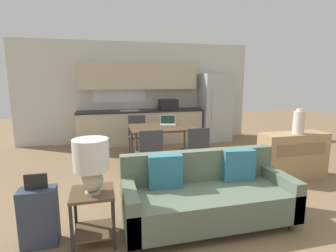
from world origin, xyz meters
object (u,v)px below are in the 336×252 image
object	(u,v)px
dining_chair_far_left	(137,133)
suitcase	(39,216)
refrigerator	(215,107)
couch	(206,195)
dining_table	(163,130)
dining_chair_near_right	(196,149)
credenza	(293,156)
vase	(299,122)
dining_chair_near_left	(150,152)
laptop	(168,122)
table_lamp	(91,161)
side_table	(93,208)

from	to	relation	value
dining_chair_far_left	suitcase	xyz separation A→B (m)	(-1.44, -3.17, -0.18)
refrigerator	couch	bearing A→B (deg)	-115.14
dining_table	dining_chair_near_right	size ratio (longest dim) A/B	1.47
credenza	vase	bearing A→B (deg)	-61.84
credenza	dining_chair_near_right	size ratio (longest dim) A/B	1.32
vase	dining_chair_near_right	size ratio (longest dim) A/B	0.48
couch	dining_chair_near_right	distance (m)	1.58
dining_chair_near_left	dining_chair_near_right	bearing A→B (deg)	177.78
credenza	dining_chair_near_left	size ratio (longest dim) A/B	1.32
dining_chair_far_left	laptop	bearing A→B (deg)	-44.17
vase	table_lamp	bearing A→B (deg)	-162.56
side_table	suitcase	size ratio (longest dim) A/B	0.73
dining_table	dining_chair_far_left	distance (m)	0.98
couch	side_table	world-z (taller)	couch
refrigerator	dining_table	distance (m)	2.63
side_table	dining_chair_near_left	size ratio (longest dim) A/B	0.64
table_lamp	vase	size ratio (longest dim) A/B	1.33
dining_table	suitcase	world-z (taller)	suitcase
dining_table	credenza	distance (m)	2.43
credenza	dining_table	bearing A→B (deg)	146.74
couch	dining_table	bearing A→B (deg)	89.98
table_lamp	suitcase	bearing A→B (deg)	168.62
dining_table	table_lamp	xyz separation A→B (m)	(-1.30, -2.42, 0.20)
dining_chair_far_left	laptop	distance (m)	0.94
couch	suitcase	bearing A→B (deg)	179.84
vase	side_table	bearing A→B (deg)	-163.03
vase	suitcase	world-z (taller)	vase
dining_chair_near_left	laptop	world-z (taller)	laptop
dining_chair_far_left	dining_chair_near_right	bearing A→B (deg)	-57.76
couch	laptop	size ratio (longest dim) A/B	5.45
dining_chair_far_left	suitcase	bearing A→B (deg)	-108.64
table_lamp	suitcase	world-z (taller)	table_lamp
vase	dining_chair_near_right	world-z (taller)	vase
credenza	vase	distance (m)	0.60
credenza	dining_chair_far_left	distance (m)	3.27
dining_table	couch	size ratio (longest dim) A/B	0.66
dining_table	table_lamp	bearing A→B (deg)	-118.17
table_lamp	dining_chair_near_left	world-z (taller)	table_lamp
suitcase	dining_chair_near_right	bearing A→B (deg)	33.61
vase	dining_chair_near_left	bearing A→B (deg)	166.96
credenza	suitcase	world-z (taller)	credenza
refrigerator	couch	distance (m)	4.57
dining_table	dining_chair_far_left	bearing A→B (deg)	115.61
refrigerator	couch	world-z (taller)	refrigerator
vase	laptop	size ratio (longest dim) A/B	1.17
side_table	table_lamp	distance (m)	0.53
suitcase	dining_chair_near_left	bearing A→B (deg)	46.48
couch	dining_chair_near_right	bearing A→B (deg)	74.54
side_table	dining_chair_near_left	bearing A→B (deg)	60.85
dining_chair_near_left	vase	bearing A→B (deg)	164.93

